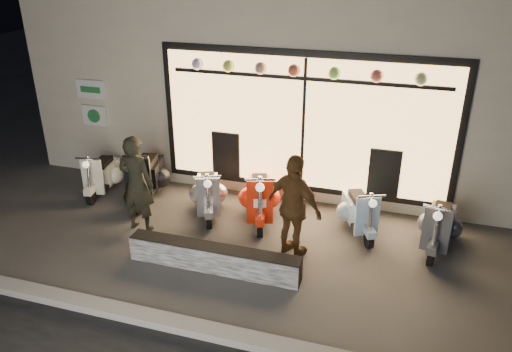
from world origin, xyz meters
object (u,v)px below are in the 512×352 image
at_px(graffiti_barrier, 214,258).
at_px(scooter_silver, 208,192).
at_px(man, 137,184).
at_px(woman, 294,207).
at_px(scooter_red, 260,196).

xyz_separation_m(graffiti_barrier, scooter_silver, (-0.79, 1.74, 0.17)).
height_order(man, woman, man).
distance_m(graffiti_barrier, scooter_silver, 1.92).
distance_m(scooter_red, woman, 1.42).
xyz_separation_m(graffiti_barrier, woman, (1.04, 0.77, 0.64)).
bearing_deg(scooter_silver, man, -154.69).
height_order(scooter_silver, scooter_red, scooter_red).
height_order(scooter_red, woman, woman).
xyz_separation_m(graffiti_barrier, scooter_red, (0.17, 1.81, 0.20)).
relative_size(graffiti_barrier, scooter_red, 1.91).
bearing_deg(graffiti_barrier, man, 155.41).
bearing_deg(scooter_red, scooter_silver, 166.78).
height_order(graffiti_barrier, scooter_red, scooter_red).
height_order(graffiti_barrier, man, man).
bearing_deg(man, scooter_silver, -128.42).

